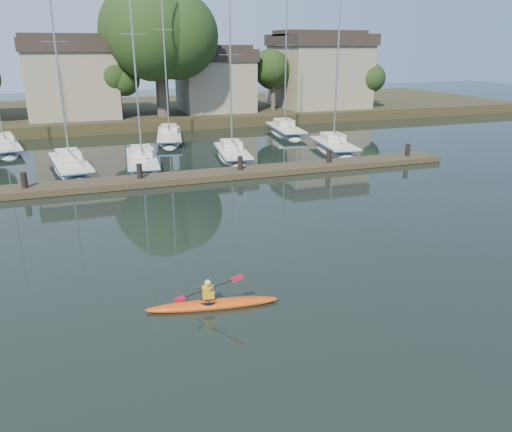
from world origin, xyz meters
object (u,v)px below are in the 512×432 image
object	(u,v)px
dock	(192,177)
sailboat_6	(170,142)
sailboat_5	(6,153)
sailboat_2	(143,168)
sailboat_3	(232,160)
kayak	(212,303)
sailboat_4	(334,153)
sailboat_1	(71,173)
sailboat_7	(285,136)

from	to	relation	value
dock	sailboat_6	bearing A→B (deg)	85.16
sailboat_5	sailboat_2	bearing A→B (deg)	-54.07
sailboat_3	sailboat_5	world-z (taller)	sailboat_5
kayak	sailboat_4	bearing A→B (deg)	62.81
dock	sailboat_1	world-z (taller)	sailboat_1
sailboat_7	sailboat_5	bearing A→B (deg)	-173.64
sailboat_4	sailboat_5	world-z (taller)	sailboat_5
sailboat_5	sailboat_7	bearing A→B (deg)	-11.19
sailboat_4	sailboat_6	bearing A→B (deg)	150.16
sailboat_1	sailboat_2	xyz separation A→B (m)	(4.46, -0.27, 0.01)
sailboat_1	sailboat_2	world-z (taller)	sailboat_2
sailboat_2	sailboat_3	distance (m)	6.35
kayak	sailboat_7	xyz separation A→B (m)	(14.31, 28.30, -0.35)
dock	sailboat_3	size ratio (longest dim) A/B	2.82
sailboat_5	sailboat_4	bearing A→B (deg)	-30.54
dock	sailboat_7	size ratio (longest dim) A/B	2.59
sailboat_1	sailboat_3	bearing A→B (deg)	-7.14
sailboat_1	sailboat_7	distance (m)	19.99
kayak	sailboat_5	bearing A→B (deg)	116.13
sailboat_4	sailboat_5	distance (m)	24.95
sailboat_3	sailboat_4	distance (m)	7.97
kayak	sailboat_6	size ratio (longest dim) A/B	0.27
kayak	sailboat_5	distance (m)	29.82
sailboat_7	sailboat_2	bearing A→B (deg)	-141.59
sailboat_3	sailboat_5	bearing A→B (deg)	159.62
dock	sailboat_5	bearing A→B (deg)	130.26
kayak	dock	distance (m)	15.33
sailboat_7	sailboat_1	bearing A→B (deg)	-148.94
kayak	sailboat_1	xyz separation A→B (m)	(-3.95, 20.14, -0.34)
sailboat_6	sailboat_3	bearing A→B (deg)	-61.03
sailboat_5	sailboat_6	world-z (taller)	sailboat_6
dock	sailboat_1	bearing A→B (deg)	143.03
sailboat_1	sailboat_2	distance (m)	4.47
sailboat_1	sailboat_3	world-z (taller)	sailboat_1
sailboat_2	sailboat_4	distance (m)	14.31
sailboat_6	sailboat_7	size ratio (longest dim) A/B	1.14
sailboat_2	sailboat_6	distance (m)	9.53
sailboat_1	sailboat_7	xyz separation A→B (m)	(18.25, 8.16, -0.01)
sailboat_3	sailboat_1	bearing A→B (deg)	-171.69
dock	sailboat_4	world-z (taller)	sailboat_4
dock	sailboat_6	xyz separation A→B (m)	(1.16, 13.69, -0.38)
sailboat_3	sailboat_5	distance (m)	17.58
sailboat_3	sailboat_6	bearing A→B (deg)	116.75
sailboat_2	sailboat_6	size ratio (longest dim) A/B	0.94
sailboat_6	sailboat_2	bearing A→B (deg)	-100.90
dock	sailboat_1	xyz separation A→B (m)	(-6.72, 5.06, -0.39)
dock	sailboat_4	distance (m)	13.03
kayak	sailboat_5	world-z (taller)	sailboat_5
dock	sailboat_1	size ratio (longest dim) A/B	2.54
kayak	sailboat_6	bearing A→B (deg)	91.53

